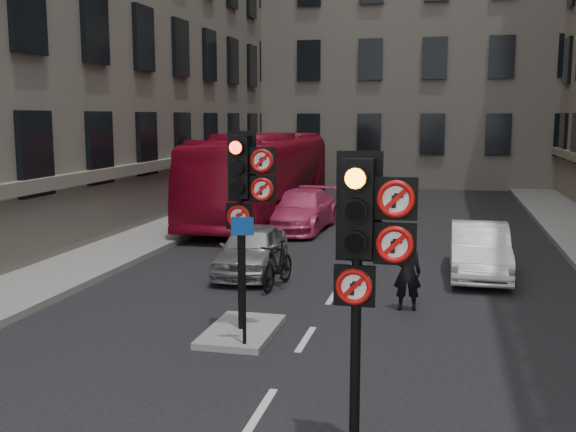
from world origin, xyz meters
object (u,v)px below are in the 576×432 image
at_px(car_silver, 252,249).
at_px(car_white, 479,250).
at_px(motorcycle, 278,265).
at_px(motorcyclist, 407,273).
at_px(signal_near, 365,241).
at_px(signal_far, 245,188).
at_px(car_pink, 301,210).
at_px(bus_red, 263,176).
at_px(info_sign, 243,263).

bearing_deg(car_silver, car_white, 6.72).
bearing_deg(motorcycle, motorcyclist, -13.19).
bearing_deg(motorcyclist, signal_near, 79.76).
distance_m(signal_far, motorcycle, 4.08).
bearing_deg(motorcycle, car_silver, 135.85).
bearing_deg(motorcycle, car_pink, 106.06).
relative_size(car_silver, bus_red, 0.31).
height_order(car_white, info_sign, info_sign).
relative_size(signal_near, car_silver, 0.98).
distance_m(car_silver, info_sign, 5.79).
bearing_deg(signal_near, info_sign, 126.81).
bearing_deg(car_silver, car_pink, 87.64).
bearing_deg(car_white, motorcycle, -153.64).
height_order(car_silver, bus_red, bus_red).
bearing_deg(motorcyclist, motorcycle, -29.72).
xyz_separation_m(car_white, bus_red, (-7.73, 7.84, 1.01)).
height_order(motorcycle, motorcyclist, motorcyclist).
relative_size(car_white, motorcycle, 2.19).
height_order(signal_far, car_white, signal_far).
bearing_deg(motorcycle, info_sign, -75.83).
xyz_separation_m(car_silver, car_pink, (-0.18, 6.73, 0.08)).
bearing_deg(car_white, bus_red, 134.36).
bearing_deg(info_sign, bus_red, 93.42).
bearing_deg(car_pink, info_sign, -79.73).
relative_size(car_silver, motorcyclist, 2.32).
bearing_deg(motorcyclist, car_white, -123.34).
xyz_separation_m(bus_red, info_sign, (3.60, -14.41, -0.13)).
distance_m(car_white, car_pink, 8.10).
bearing_deg(bus_red, signal_far, -76.01).
bearing_deg(car_pink, car_white, -41.91).
bearing_deg(bus_red, car_pink, -47.84).
bearing_deg(signal_far, motorcycle, 94.41).
xyz_separation_m(car_white, motorcyclist, (-1.58, -3.47, 0.13)).
height_order(bus_red, motorcyclist, bus_red).
bearing_deg(motorcyclist, car_pink, -74.16).
distance_m(bus_red, motorcycle, 10.67).
distance_m(car_silver, motorcyclist, 4.69).
xyz_separation_m(car_white, car_pink, (-5.78, 5.68, 0.04)).
bearing_deg(signal_far, info_sign, -75.23).
distance_m(signal_far, info_sign, 1.44).
relative_size(signal_near, signal_far, 1.00).
bearing_deg(car_pink, bus_red, 134.77).
distance_m(signal_far, bus_red, 14.05).
xyz_separation_m(car_pink, info_sign, (1.65, -12.25, 0.84)).
bearing_deg(motorcycle, car_white, 34.35).
height_order(signal_near, motorcyclist, signal_near).
relative_size(signal_far, bus_red, 0.30).
bearing_deg(signal_far, car_white, 52.98).
bearing_deg(motorcyclist, bus_red, -70.25).
bearing_deg(car_white, info_sign, -122.38).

